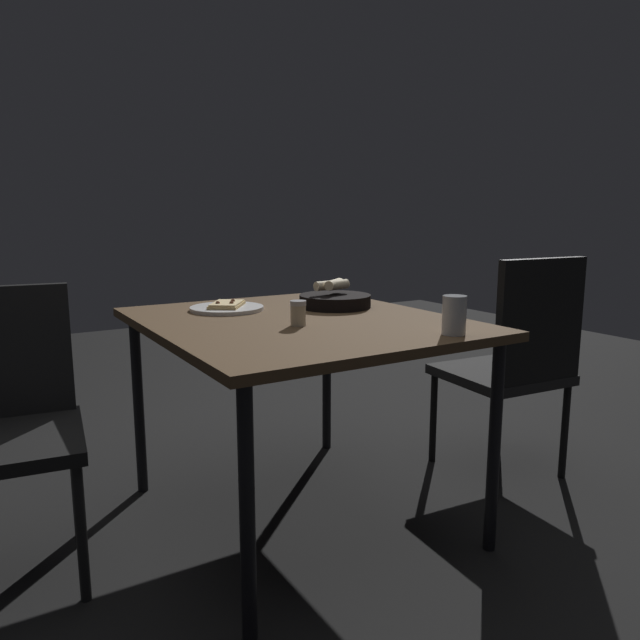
% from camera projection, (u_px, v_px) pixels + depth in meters
% --- Properties ---
extents(ground, '(8.00, 8.00, 0.00)m').
position_uv_depth(ground, '(300.00, 517.00, 2.18)').
color(ground, black).
extents(dining_table, '(1.13, 0.98, 0.73)m').
position_uv_depth(dining_table, '(299.00, 335.00, 2.06)').
color(dining_table, brown).
rests_on(dining_table, ground).
extents(pizza_plate, '(0.27, 0.27, 0.04)m').
position_uv_depth(pizza_plate, '(227.00, 307.00, 2.23)').
color(pizza_plate, silver).
rests_on(pizza_plate, dining_table).
extents(bread_basket, '(0.27, 0.27, 0.11)m').
position_uv_depth(bread_basket, '(335.00, 299.00, 2.29)').
color(bread_basket, black).
rests_on(bread_basket, dining_table).
extents(beer_glass, '(0.07, 0.07, 0.12)m').
position_uv_depth(beer_glass, '(454.00, 317.00, 1.78)').
color(beer_glass, silver).
rests_on(beer_glass, dining_table).
extents(pepper_shaker, '(0.05, 0.05, 0.08)m').
position_uv_depth(pepper_shaker, '(298.00, 315.00, 1.92)').
color(pepper_shaker, '#BFB299').
rests_on(pepper_shaker, dining_table).
extents(chair_near, '(0.49, 0.49, 0.87)m').
position_uv_depth(chair_near, '(2.00, 412.00, 1.79)').
color(chair_near, black).
rests_on(chair_near, ground).
extents(chair_far, '(0.47, 0.47, 0.92)m').
position_uv_depth(chair_far, '(516.00, 357.00, 2.42)').
color(chair_far, black).
rests_on(chair_far, ground).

